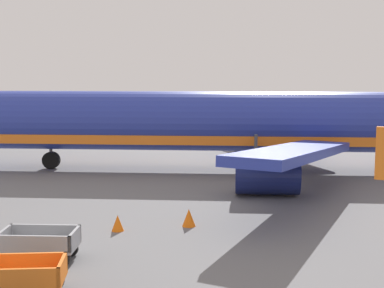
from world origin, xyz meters
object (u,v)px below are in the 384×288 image
at_px(traffic_cone_near_plane, 118,223).
at_px(traffic_cone_by_carts, 189,218).
at_px(baggage_cart_fourth_in_row, 39,243).
at_px(airplane, 231,123).
at_px(baggage_cart_third_in_row, 19,277).

relative_size(traffic_cone_near_plane, traffic_cone_by_carts, 0.89).
distance_m(baggage_cart_fourth_in_row, traffic_cone_by_carts, 6.52).
height_order(airplane, baggage_cart_fourth_in_row, airplane).
distance_m(baggage_cart_third_in_row, traffic_cone_near_plane, 6.82).
xyz_separation_m(airplane, baggage_cart_fourth_in_row, (2.64, -18.06, -2.45)).
bearing_deg(airplane, baggage_cart_fourth_in_row, -81.69).
relative_size(baggage_cart_third_in_row, baggage_cart_fourth_in_row, 0.95).
bearing_deg(traffic_cone_by_carts, baggage_cart_third_in_row, -90.73).
height_order(baggage_cart_fourth_in_row, traffic_cone_near_plane, baggage_cart_fourth_in_row).
bearing_deg(baggage_cart_third_in_row, airplane, 102.35).
height_order(baggage_cart_fourth_in_row, traffic_cone_by_carts, baggage_cart_fourth_in_row).
bearing_deg(traffic_cone_by_carts, airplane, 111.20).
bearing_deg(baggage_cart_fourth_in_row, airplane, 98.31).
bearing_deg(airplane, traffic_cone_near_plane, -79.56).
relative_size(baggage_cart_fourth_in_row, traffic_cone_near_plane, 5.35).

